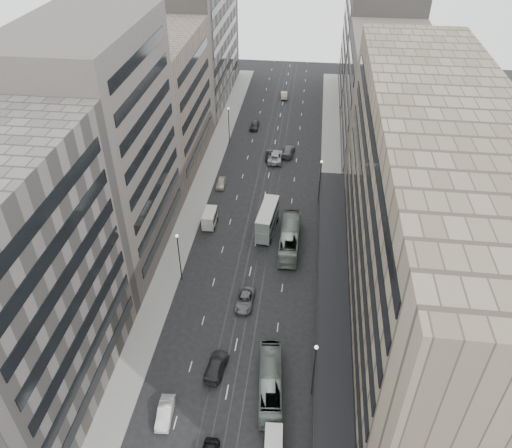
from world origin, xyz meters
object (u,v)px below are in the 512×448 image
at_px(vw_microbus, 273,448).
at_px(panel_van, 210,218).
at_px(bus_near, 270,383).
at_px(sedan_1, 165,413).
at_px(bus_far, 290,238).
at_px(double_decker, 267,219).
at_px(sedan_2, 245,300).

relative_size(vw_microbus, panel_van, 1.04).
bearing_deg(panel_van, bus_near, -67.03).
bearing_deg(bus_near, vw_microbus, 92.50).
bearing_deg(sedan_1, bus_far, 65.92).
relative_size(bus_far, panel_van, 2.81).
height_order(bus_far, vw_microbus, bus_far).
xyz_separation_m(bus_near, panel_van, (-13.11, 30.82, 0.00)).
distance_m(bus_near, bus_far, 26.80).
relative_size(double_decker, sedan_2, 1.72).
relative_size(bus_near, sedan_2, 2.15).
xyz_separation_m(vw_microbus, sedan_2, (-5.88, 21.08, -0.63)).
relative_size(double_decker, vw_microbus, 1.90).
bearing_deg(sedan_2, panel_van, 116.89).
bearing_deg(double_decker, sedan_2, -88.96).
distance_m(bus_far, sedan_1, 33.58).
bearing_deg(bus_near, bus_far, -96.28).
relative_size(bus_near, double_decker, 1.25).
height_order(sedan_1, sedan_2, sedan_1).
xyz_separation_m(bus_far, vw_microbus, (0.60, -34.42, -0.36)).
xyz_separation_m(double_decker, vw_microbus, (4.49, -37.88, -1.15)).
relative_size(bus_far, sedan_2, 2.43).
distance_m(bus_near, vw_microbus, 7.71).
bearing_deg(vw_microbus, bus_near, 94.28).
xyz_separation_m(vw_microbus, panel_van, (-14.16, 38.45, 0.18)).
relative_size(bus_far, vw_microbus, 2.69).
bearing_deg(panel_van, sedan_2, -64.58).
bearing_deg(bus_near, sedan_2, -75.58).
bearing_deg(vw_microbus, sedan_1, 162.95).
height_order(vw_microbus, sedan_1, vw_microbus).
bearing_deg(sedan_2, vw_microbus, -73.04).
bearing_deg(vw_microbus, panel_van, 106.68).
bearing_deg(bus_far, bus_near, 89.29).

